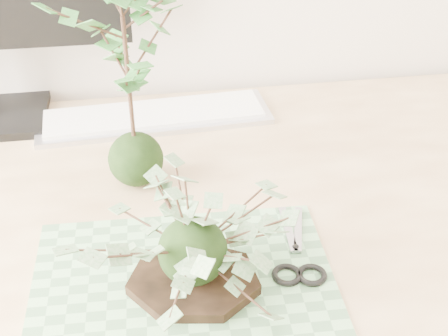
{
  "coord_description": "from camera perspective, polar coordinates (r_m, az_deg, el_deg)",
  "views": [
    {
      "loc": [
        -0.11,
        0.42,
        1.33
      ],
      "look_at": [
        0.0,
        1.14,
        0.84
      ],
      "focal_mm": 50.0,
      "sensor_mm": 36.0,
      "label": 1
    }
  ],
  "objects": [
    {
      "name": "desk",
      "position": [
        1.06,
        -1.06,
        -5.79
      ],
      "size": [
        1.6,
        0.7,
        0.74
      ],
      "color": "#D5B989",
      "rests_on": "ground_plane"
    },
    {
      "name": "maple_kokedama",
      "position": [
        0.91,
        -9.14,
        12.26
      ],
      "size": [
        0.24,
        0.24,
        0.37
      ],
      "rotation": [
        0.0,
        0.0,
        0.25
      ],
      "color": "black",
      "rests_on": "desk"
    },
    {
      "name": "scissors",
      "position": [
        0.87,
        7.02,
        -8.68
      ],
      "size": [
        0.08,
        0.17,
        0.01
      ],
      "rotation": [
        0.0,
        0.0,
        -0.16
      ],
      "color": "#9595A0",
      "rests_on": "cutting_mat"
    },
    {
      "name": "stone_dish",
      "position": [
        0.83,
        -2.77,
        -10.29
      ],
      "size": [
        0.21,
        0.21,
        0.01
      ],
      "primitive_type": "cylinder",
      "rotation": [
        0.0,
        0.0,
        -0.15
      ],
      "color": "black",
      "rests_on": "cutting_mat"
    },
    {
      "name": "cutting_mat",
      "position": [
        0.85,
        -3.74,
        -9.93
      ],
      "size": [
        0.41,
        0.28,
        0.0
      ],
      "primitive_type": "cube",
      "rotation": [
        0.0,
        0.0,
        -0.04
      ],
      "color": "#4B794F",
      "rests_on": "desk"
    },
    {
      "name": "keyboard",
      "position": [
        1.21,
        -6.4,
        4.74
      ],
      "size": [
        0.45,
        0.16,
        0.02
      ],
      "rotation": [
        0.0,
        0.0,
        0.06
      ],
      "color": "silver",
      "rests_on": "desk"
    },
    {
      "name": "ivy_kokedama",
      "position": [
        0.77,
        -2.96,
        -5.24
      ],
      "size": [
        0.31,
        0.31,
        0.18
      ],
      "rotation": [
        0.0,
        0.0,
        -0.3
      ],
      "color": "black",
      "rests_on": "stone_dish"
    }
  ]
}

